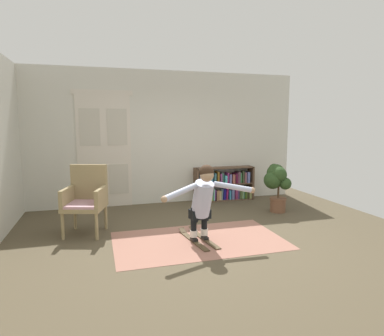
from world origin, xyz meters
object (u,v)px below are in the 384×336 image
Objects in this scene: potted_plant at (277,181)px; skis_pair at (198,238)px; person_skier at (203,198)px; bookshelf at (224,185)px; wicker_chair at (86,198)px.

skis_pair is (-1.98, -1.10, -0.61)m from potted_plant.
potted_plant reaches higher than skis_pair.
skis_pair is 0.66× the size of person_skier.
bookshelf is at bearing 59.82° from skis_pair.
wicker_chair is at bearing -175.54° from potted_plant.
potted_plant is 2.33m from person_skier.
person_skier reaches higher than skis_pair.
potted_plant is 2.35m from skis_pair.
wicker_chair is at bearing 153.44° from skis_pair.
bookshelf is 3.37m from wicker_chair.
bookshelf is 1.45× the size of potted_plant.
wicker_chair is 0.75× the size of person_skier.
person_skier is at bearing -118.06° from bookshelf.
wicker_chair is 1.14× the size of potted_plant.
bookshelf is 0.95× the size of person_skier.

